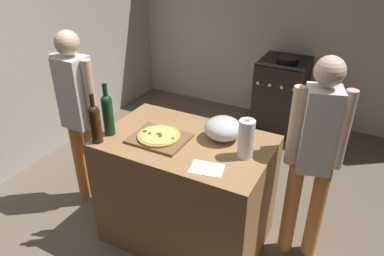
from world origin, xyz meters
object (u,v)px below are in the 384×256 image
(paper_towel_roll, at_px, (246,139))
(wine_bottle_dark, at_px, (95,122))
(person_in_stripes, at_px, (78,111))
(pizza, at_px, (159,136))
(stove, at_px, (281,95))
(wine_bottle_amber, at_px, (108,113))
(person_in_red, at_px, (314,153))
(mixing_bowl, at_px, (223,128))

(paper_towel_roll, height_order, wine_bottle_dark, wine_bottle_dark)
(wine_bottle_dark, relative_size, person_in_stripes, 0.23)
(pizza, xyz_separation_m, stove, (0.32, 2.24, -0.49))
(pizza, xyz_separation_m, wine_bottle_amber, (-0.36, -0.10, 0.14))
(person_in_red, bearing_deg, stove, 110.21)
(paper_towel_roll, bearing_deg, wine_bottle_amber, -169.80)
(pizza, xyz_separation_m, wine_bottle_dark, (-0.37, -0.22, 0.13))
(wine_bottle_amber, bearing_deg, pizza, 14.79)
(pizza, bearing_deg, person_in_red, 18.15)
(pizza, height_order, person_in_stripes, person_in_stripes)
(person_in_stripes, distance_m, person_in_red, 1.87)
(wine_bottle_amber, height_order, person_in_stripes, person_in_stripes)
(paper_towel_roll, distance_m, person_in_stripes, 1.46)
(wine_bottle_amber, height_order, stove, wine_bottle_amber)
(person_in_red, bearing_deg, paper_towel_roll, -147.73)
(stove, bearing_deg, paper_towel_roll, -82.08)
(pizza, distance_m, wine_bottle_amber, 0.40)
(wine_bottle_dark, height_order, stove, wine_bottle_dark)
(mixing_bowl, height_order, wine_bottle_amber, wine_bottle_amber)
(stove, xyz_separation_m, person_in_stripes, (-1.15, -2.16, 0.46))
(pizza, xyz_separation_m, paper_towel_roll, (0.62, 0.08, 0.10))
(stove, bearing_deg, wine_bottle_dark, -105.61)
(paper_towel_roll, height_order, wine_bottle_amber, wine_bottle_amber)
(pizza, distance_m, mixing_bowl, 0.46)
(paper_towel_roll, bearing_deg, person_in_stripes, -179.90)
(wine_bottle_dark, relative_size, stove, 0.39)
(paper_towel_roll, distance_m, stove, 2.26)
(person_in_stripes, bearing_deg, pizza, -5.33)
(pizza, distance_m, person_in_red, 1.07)
(person_in_red, bearing_deg, wine_bottle_amber, -162.72)
(pizza, relative_size, person_in_stripes, 0.19)
(mixing_bowl, distance_m, wine_bottle_dark, 0.89)
(wine_bottle_amber, bearing_deg, wine_bottle_dark, -93.71)
(paper_towel_roll, relative_size, stove, 0.29)
(mixing_bowl, distance_m, paper_towel_roll, 0.27)
(wine_bottle_dark, bearing_deg, pizza, 31.02)
(mixing_bowl, relative_size, person_in_red, 0.17)
(stove, bearing_deg, mixing_bowl, -87.74)
(mixing_bowl, distance_m, wine_bottle_amber, 0.83)
(wine_bottle_amber, relative_size, stove, 0.42)
(mixing_bowl, relative_size, wine_bottle_dark, 0.74)
(pizza, height_order, stove, pizza)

